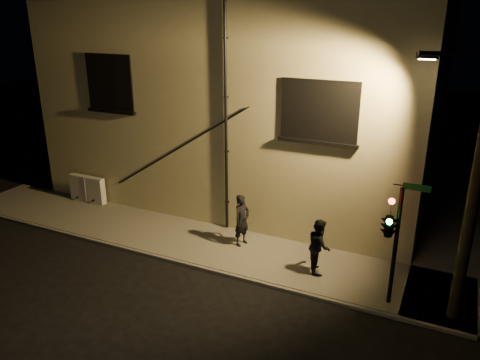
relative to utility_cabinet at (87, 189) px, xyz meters
The scene contains 8 objects.
ground 9.01m from the utility_cabinet, 17.49° to the right, with size 90.00×90.00×0.00m, color black.
sidewalk 9.95m from the utility_cabinet, ahead, with size 21.00×16.00×0.12m.
building 9.18m from the utility_cabinet, 48.51° to the left, with size 16.20×12.23×8.80m.
utility_cabinet is the anchor object (origin of this frame).
pedestrian_a 7.91m from the utility_cabinet, ahead, with size 0.69×0.45×1.88m, color black.
pedestrian_b 10.97m from the utility_cabinet, ahead, with size 0.87×0.68×1.80m, color black.
traffic_signal 13.37m from the utility_cabinet, 10.01° to the right, with size 1.36×2.18×3.68m.
streetlamp_pole 15.35m from the utility_cabinet, ahead, with size 2.04×1.40×7.60m.
Camera 1 is at (5.75, -11.75, 8.00)m, focal length 35.00 mm.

